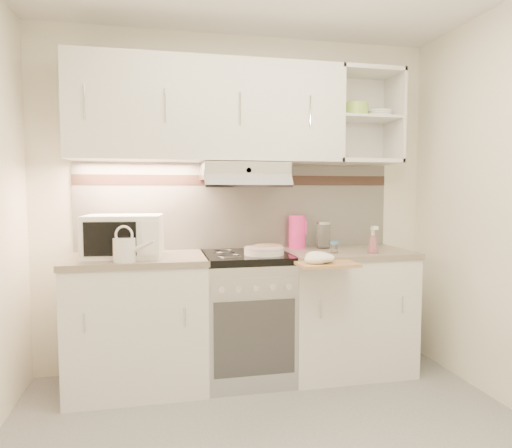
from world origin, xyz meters
name	(u,v)px	position (x,y,z in m)	size (l,w,h in m)	color
room_shell	(272,138)	(0.00, 0.37, 1.63)	(3.04, 2.84, 2.52)	white
base_cabinet_left	(138,325)	(-0.75, 1.10, 0.43)	(0.90, 0.60, 0.86)	white
worktop_left	(137,259)	(-0.75, 1.10, 0.88)	(0.92, 0.62, 0.04)	gray
base_cabinet_right	(345,313)	(0.75, 1.10, 0.43)	(0.90, 0.60, 0.86)	white
worktop_right	(345,253)	(0.75, 1.10, 0.88)	(0.92, 0.62, 0.04)	gray
electric_range	(246,316)	(0.00, 1.10, 0.45)	(0.60, 0.60, 0.90)	#B7B7BC
microwave	(124,236)	(-0.83, 1.10, 1.04)	(0.53, 0.41, 0.28)	white
watering_can	(126,249)	(-0.81, 0.88, 0.98)	(0.26, 0.15, 0.23)	silver
plate_stack	(264,251)	(0.11, 1.01, 0.93)	(0.28, 0.28, 0.06)	white
bread_loaf	(268,249)	(0.16, 1.11, 0.93)	(0.21, 0.21, 0.05)	olive
pink_pitcher	(297,232)	(0.44, 1.30, 1.03)	(0.14, 0.13, 0.25)	#FF2E8F
glass_jar	(324,235)	(0.63, 1.25, 1.00)	(0.11, 0.11, 0.20)	white
spice_jar	(334,247)	(0.62, 0.99, 0.94)	(0.06, 0.06, 0.08)	silver
spray_bottle	(373,242)	(0.88, 0.91, 0.98)	(0.08, 0.08, 0.21)	pink
cutting_board	(324,263)	(0.45, 0.75, 0.87)	(0.38, 0.34, 0.02)	tan
dish_towel	(324,256)	(0.43, 0.71, 0.92)	(0.29, 0.24, 0.08)	white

